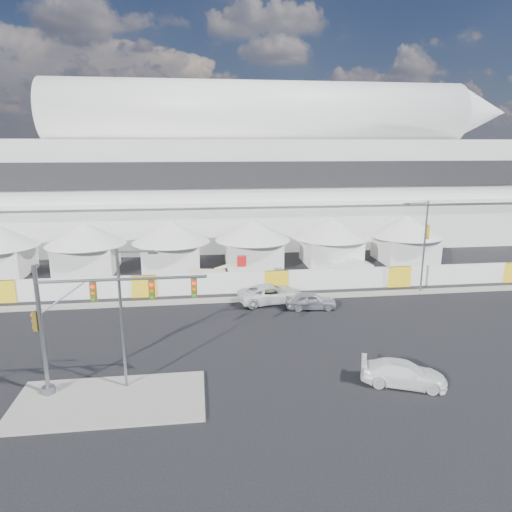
{
  "coord_description": "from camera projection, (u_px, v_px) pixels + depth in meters",
  "views": [
    {
      "loc": [
        -1.08,
        -25.59,
        13.3
      ],
      "look_at": [
        3.53,
        10.0,
        4.57
      ],
      "focal_mm": 32.0,
      "sensor_mm": 36.0,
      "label": 1
    }
  ],
  "objects": [
    {
      "name": "far_curb",
      "position": [
        428.0,
        291.0,
        42.47
      ],
      "size": [
        80.0,
        1.2,
        0.12
      ],
      "primitive_type": "cube",
      "color": "gray",
      "rests_on": "ground"
    },
    {
      "name": "streetlight_curb",
      "position": [
        423.0,
        240.0,
        41.19
      ],
      "size": [
        2.53,
        0.57,
        8.54
      ],
      "color": "slate",
      "rests_on": "ground"
    },
    {
      "name": "traffic_mast",
      "position": [
        79.0,
        323.0,
        24.16
      ],
      "size": [
        9.1,
        0.7,
        7.21
      ],
      "color": "gray",
      "rests_on": "median_island"
    },
    {
      "name": "pickup_near",
      "position": [
        403.0,
        373.0,
        25.89
      ],
      "size": [
        3.49,
        5.12,
        1.38
      ],
      "primitive_type": "imported",
      "rotation": [
        0.0,
        0.0,
        1.21
      ],
      "color": "white",
      "rests_on": "ground"
    },
    {
      "name": "hoarding_fence",
      "position": [
        276.0,
        281.0,
        42.43
      ],
      "size": [
        70.0,
        0.25,
        2.0
      ],
      "primitive_type": "cube",
      "color": "white",
      "rests_on": "ground"
    },
    {
      "name": "sedan_silver",
      "position": [
        311.0,
        301.0,
        37.96
      ],
      "size": [
        2.0,
        4.3,
        1.43
      ],
      "primitive_type": "imported",
      "rotation": [
        0.0,
        0.0,
        1.5
      ],
      "color": "silver",
      "rests_on": "ground"
    },
    {
      "name": "lot_car_a",
      "position": [
        352.0,
        265.0,
        49.15
      ],
      "size": [
        1.56,
        4.46,
        1.47
      ],
      "primitive_type": "imported",
      "rotation": [
        0.0,
        0.0,
        1.57
      ],
      "color": "white",
      "rests_on": "ground"
    },
    {
      "name": "stadium",
      "position": [
        263.0,
        172.0,
        66.78
      ],
      "size": [
        80.0,
        24.8,
        21.98
      ],
      "color": "silver",
      "rests_on": "ground"
    },
    {
      "name": "pickup_curb",
      "position": [
        271.0,
        294.0,
        39.45
      ],
      "size": [
        3.58,
        6.07,
        1.58
      ],
      "primitive_type": "imported",
      "rotation": [
        0.0,
        0.0,
        1.75
      ],
      "color": "white",
      "rests_on": "ground"
    },
    {
      "name": "ground",
      "position": [
        220.0,
        368.0,
        27.94
      ],
      "size": [
        160.0,
        160.0,
        0.0
      ],
      "primitive_type": "plane",
      "color": "black",
      "rests_on": "ground"
    },
    {
      "name": "tent_row",
      "position": [
        213.0,
        240.0,
        50.38
      ],
      "size": [
        53.4,
        8.4,
        5.4
      ],
      "color": "silver",
      "rests_on": "ground"
    },
    {
      "name": "streetlight_median",
      "position": [
        125.0,
        309.0,
        24.56
      ],
      "size": [
        2.19,
        0.22,
        7.91
      ],
      "color": "slate",
      "rests_on": "median_island"
    },
    {
      "name": "boom_lift",
      "position": [
        202.0,
        280.0,
        43.15
      ],
      "size": [
        6.58,
        2.02,
        3.27
      ],
      "rotation": [
        0.0,
        0.0,
        -0.18
      ],
      "color": "red",
      "rests_on": "ground"
    },
    {
      "name": "median_island",
      "position": [
        110.0,
        400.0,
        24.28
      ],
      "size": [
        10.0,
        5.0,
        0.15
      ],
      "primitive_type": "cube",
      "color": "gray",
      "rests_on": "ground"
    }
  ]
}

